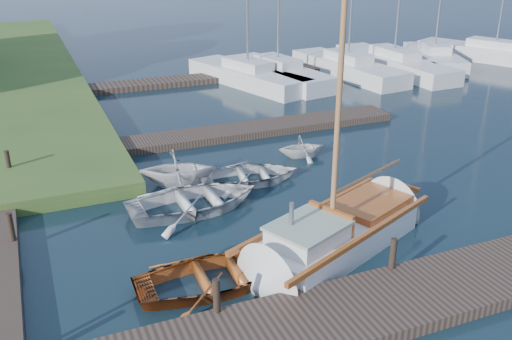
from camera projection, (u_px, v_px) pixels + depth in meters
name	position (u px, v px, depth m)	size (l,w,h in m)	color
ground	(256.00, 206.00, 17.75)	(160.00, 160.00, 0.00)	black
near_dock	(361.00, 310.00, 12.58)	(18.00, 2.20, 0.30)	#2E231D
far_dock	(240.00, 131.00, 23.94)	(14.00, 1.60, 0.30)	#2E231D
pontoon	(306.00, 69.00, 34.88)	(30.00, 1.60, 0.30)	#2E231D
mooring_post_1	(217.00, 296.00, 12.15)	(0.16, 0.16, 0.80)	black
mooring_post_2	(393.00, 253.00, 13.75)	(0.16, 0.16, 0.80)	black
mooring_post_4	(11.00, 227.00, 14.99)	(0.16, 0.16, 0.80)	black
mooring_post_5	(8.00, 162.00, 19.25)	(0.16, 0.16, 0.80)	black
sailboat	(339.00, 234.00, 15.34)	(7.34, 4.66, 9.83)	silver
dinghy	(213.00, 272.00, 13.55)	(2.68, 3.75, 0.78)	#893915
tender_a	(194.00, 198.00, 17.30)	(2.92, 4.08, 0.85)	silver
tender_b	(178.00, 166.00, 18.97)	(2.19, 2.54, 1.34)	silver
tender_c	(249.00, 172.00, 19.30)	(2.42, 3.39, 0.70)	silver
tender_d	(302.00, 145.00, 21.44)	(1.56, 1.81, 0.95)	silver
marina_boat_2	(248.00, 74.00, 31.72)	(4.61, 8.71, 12.18)	silver
marina_boat_3	(278.00, 72.00, 32.32)	(3.63, 8.48, 11.26)	silver
marina_boat_4	(348.00, 66.00, 33.68)	(3.19, 8.89, 10.14)	silver
marina_boat_5	(394.00, 62.00, 34.81)	(2.55, 9.77, 10.94)	silver
marina_boat_6	(434.00, 57.00, 36.23)	(4.71, 7.37, 10.88)	silver
marina_boat_7	(495.00, 53.00, 37.43)	(6.22, 10.11, 12.36)	silver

